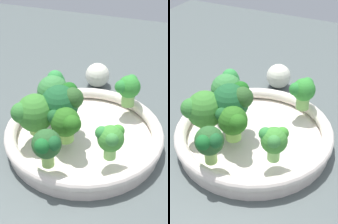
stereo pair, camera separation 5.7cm
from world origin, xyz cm
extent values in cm
cube|color=#4E5857|center=(0.00, 0.00, -1.25)|extent=(130.00, 130.00, 2.50)
cylinder|color=silver|center=(3.72, -2.41, 0.87)|extent=(26.89, 26.89, 1.75)
torus|color=silver|center=(3.72, -2.41, 2.82)|extent=(28.01, 28.01, 2.14)
cylinder|color=#A2D867|center=(14.65, -4.27, 5.21)|extent=(1.90, 1.90, 2.65)
sphere|color=#2A5C2A|center=(14.65, -4.27, 7.97)|extent=(4.41, 4.41, 4.41)
sphere|color=#1B5B2A|center=(15.06, -3.11, 8.67)|extent=(2.42, 2.42, 2.42)
sphere|color=#1A6729|center=(16.14, -4.20, 8.77)|extent=(2.32, 2.32, 2.32)
cylinder|color=#7DBA5C|center=(1.21, -9.19, 5.12)|extent=(2.80, 2.80, 2.47)
sphere|color=#3B8440|center=(1.21, -9.19, 8.22)|extent=(5.75, 5.75, 5.75)
sphere|color=green|center=(-0.69, -9.52, 9.80)|extent=(2.98, 2.98, 2.98)
sphere|color=#2F8342|center=(-0.78, -9.46, 9.13)|extent=(3.32, 3.32, 3.32)
cylinder|color=#95CF60|center=(7.90, -9.44, 4.81)|extent=(2.51, 2.51, 1.86)
sphere|color=#3B8230|center=(7.90, -9.44, 7.82)|extent=(6.38, 6.38, 6.38)
sphere|color=#2E8429|center=(9.09, -10.83, 8.61)|extent=(2.57, 2.57, 2.57)
sphere|color=#377F34|center=(9.53, -11.08, 8.51)|extent=(3.45, 3.45, 3.45)
cylinder|color=#77B658|center=(-5.52, 3.17, 5.17)|extent=(2.46, 2.46, 2.57)
sphere|color=#328D32|center=(-5.52, 3.17, 7.84)|extent=(4.27, 4.27, 4.27)
sphere|color=#338939|center=(-7.09, 3.26, 8.39)|extent=(2.31, 2.31, 2.31)
sphere|color=#2D8636|center=(-4.42, 1.96, 8.21)|extent=(2.48, 2.48, 2.48)
cylinder|color=#8FD572|center=(5.11, -6.23, 5.17)|extent=(2.11, 2.11, 2.57)
sphere|color=#1C592C|center=(5.11, -6.23, 8.55)|extent=(6.44, 6.44, 6.44)
sphere|color=#1B611A|center=(2.59, -5.48, 9.87)|extent=(2.93, 2.93, 2.93)
sphere|color=#2D5826|center=(4.65, -4.04, 9.87)|extent=(3.58, 3.58, 3.58)
cylinder|color=#80BC50|center=(8.21, -3.98, 4.91)|extent=(2.65, 2.65, 2.04)
sphere|color=#2C6A1E|center=(8.21, -3.98, 7.50)|extent=(4.85, 4.85, 4.85)
sphere|color=#245626|center=(7.02, -4.62, 8.11)|extent=(2.15, 2.15, 2.15)
sphere|color=#28671B|center=(9.36, -2.37, 8.28)|extent=(2.90, 2.90, 2.90)
sphere|color=#1D5727|center=(8.48, -5.77, 8.30)|extent=(2.38, 2.38, 2.38)
cylinder|color=#90D76E|center=(9.90, 4.02, 5.06)|extent=(1.93, 1.93, 2.35)
sphere|color=#419035|center=(9.90, 4.02, 7.57)|extent=(4.10, 4.10, 4.10)
sphere|color=#348A3B|center=(10.09, 2.65, 8.43)|extent=(2.06, 2.06, 2.06)
sphere|color=#3D912F|center=(8.73, 4.80, 8.34)|extent=(1.99, 1.99, 1.99)
sphere|color=#3E8D3E|center=(11.01, 4.45, 8.34)|extent=(2.09, 2.09, 2.09)
sphere|color=silver|center=(-16.94, -6.49, 2.75)|extent=(5.51, 5.51, 5.51)
camera|label=1|loc=(47.89, 13.29, 39.24)|focal=53.76mm
camera|label=2|loc=(45.66, 18.53, 39.24)|focal=53.76mm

